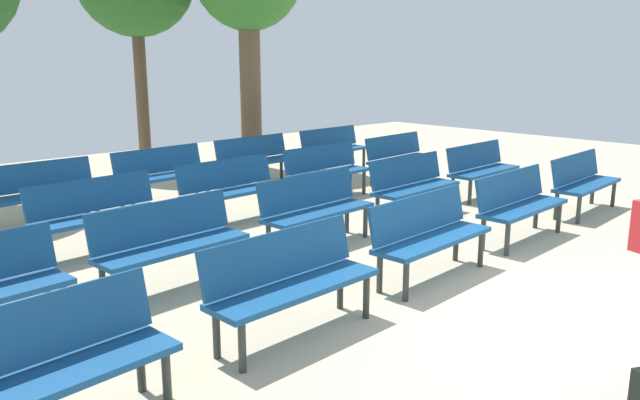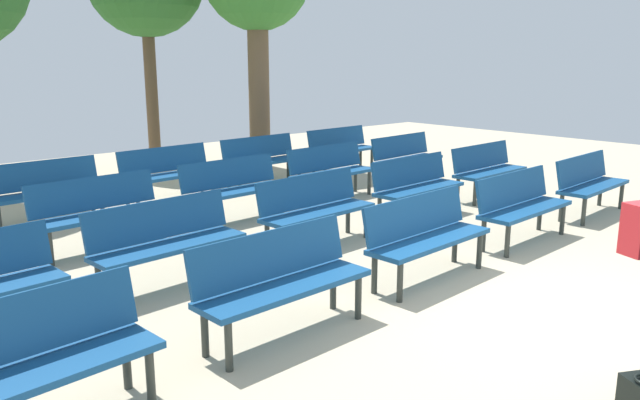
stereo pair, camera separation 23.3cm
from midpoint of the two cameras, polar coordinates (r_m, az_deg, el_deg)
name	(u,v)px [view 2 (the right image)]	position (r m, az deg, el deg)	size (l,w,h in m)	color
ground_plane	(565,322)	(6.09, 22.50, -10.25)	(24.79, 24.79, 0.00)	#BCAD8E
bench_r0_c0	(24,360)	(4.24, -23.95, -13.19)	(1.63, 0.59, 0.87)	navy
bench_r0_c1	(280,277)	(5.24, -2.36, -7.05)	(1.61, 0.53, 0.87)	navy
bench_r0_c2	(425,233)	(6.64, 10.55, -2.94)	(1.62, 0.56, 0.87)	navy
bench_r0_c3	(521,203)	(8.28, 18.62, -0.25)	(1.62, 0.54, 0.87)	navy
bench_r0_c4	(589,181)	(10.10, 23.96, 1.59)	(1.63, 0.58, 0.87)	navy
bench_r1_c1	(166,238)	(6.50, -12.89, -3.40)	(1.63, 0.57, 0.87)	navy
bench_r1_c2	(315,206)	(7.70, 0.37, -0.52)	(1.62, 0.57, 0.87)	navy
bench_r1_c3	(416,183)	(9.19, 9.45, 1.51)	(1.62, 0.54, 0.87)	navy
bench_r1_c4	(487,167)	(10.81, 15.59, 2.91)	(1.62, 0.54, 0.87)	navy
bench_r2_c1	(98,209)	(7.97, -18.77, -0.75)	(1.62, 0.56, 0.87)	navy
bench_r2_c2	(234,186)	(8.97, -7.14, 1.31)	(1.62, 0.54, 0.87)	navy
bench_r2_c3	(330,169)	(10.28, 1.60, 2.88)	(1.62, 0.54, 0.87)	navy
bench_r2_c4	(405,155)	(11.78, 8.36, 4.04)	(1.63, 0.59, 0.87)	navy
bench_r3_c1	(45,188)	(9.51, -23.17, 1.02)	(1.61, 0.52, 0.87)	navy
bench_r3_c2	(168,171)	(10.36, -13.05, 2.63)	(1.63, 0.58, 0.87)	navy
bench_r3_c3	(262,157)	(11.49, -4.72, 3.91)	(1.62, 0.55, 0.87)	navy
bench_r3_c4	(341,146)	(12.87, 2.44, 4.91)	(1.62, 0.56, 0.87)	navy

